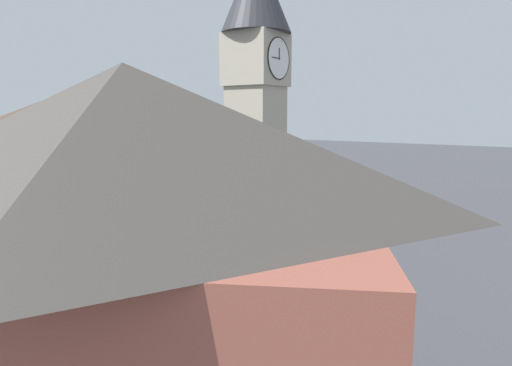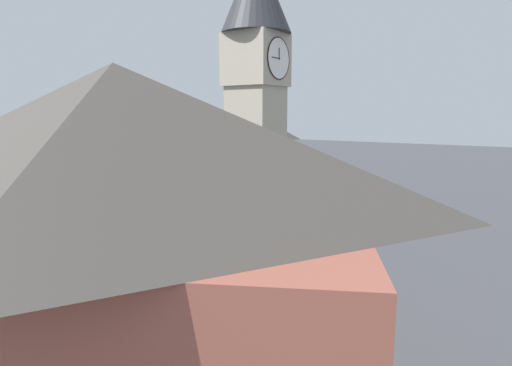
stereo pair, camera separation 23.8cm
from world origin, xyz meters
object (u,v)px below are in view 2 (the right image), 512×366
Objects in this scene: car_silver_kerb at (279,191)px; car_white_side at (94,222)px; pedestrian at (362,268)px; building_shop_left at (60,148)px; car_blue_kerb at (186,295)px; lamp_post at (281,176)px; car_black_far at (33,290)px; clock_tower at (256,73)px; tree at (44,182)px; building_corner_back at (244,146)px; building_terrace_right at (125,305)px; car_red_corner at (248,201)px.

car_silver_kerb is 17.83m from car_white_side.
pedestrian is 31.25m from building_shop_left.
lamp_post is (-16.92, -5.65, 2.50)m from car_blue_kerb.
car_silver_kerb is 26.02m from car_black_far.
clock_tower is 10.11m from lamp_post.
building_corner_back is at bearing -165.59° from tree.
car_blue_kerb is 28.05m from building_shop_left.
clock_tower is at bearing 148.86° from tree.
car_white_side is 7.64m from tree.
building_corner_back is at bearing -147.05° from building_terrace_right.
car_silver_kerb is (-12.26, -5.75, -9.83)m from clock_tower.
car_black_far is at bearing -47.83° from pedestrian.
building_shop_left reaches higher than car_silver_kerb.
clock_tower reaches higher than car_black_far.
building_shop_left is 0.90× the size of building_terrace_right.
building_shop_left is at bearing -123.73° from tree.
building_shop_left is at bearing -90.44° from clock_tower.
building_terrace_right is at bearing 24.73° from lamp_post.
tree is at bearing -114.86° from building_terrace_right.
pedestrian is 15.07m from lamp_post.
car_blue_kerb is 0.46× the size of building_shop_left.
clock_tower is at bearing 17.60° from lamp_post.
building_terrace_right is (13.77, 0.41, 3.58)m from pedestrian.
building_terrace_right reaches higher than tree.
car_red_corner is 0.41× the size of building_terrace_right.
car_black_far is 20.30m from lamp_post.
pedestrian is 0.35× the size of lamp_post.
car_silver_kerb is 0.44× the size of building_shop_left.
building_shop_left reaches higher than lamp_post.
car_white_side is 14.37m from lamp_post.
building_corner_back is (-20.69, -21.93, 3.49)m from pedestrian.
car_white_side is (11.96, -4.58, 0.00)m from car_red_corner.
building_corner_back is 2.55× the size of lamp_post.
car_silver_kerb and car_white_side have the same top height.
clock_tower reaches higher than car_silver_kerb.
building_shop_left is (12.09, -16.39, 4.20)m from car_silver_kerb.
pedestrian is at bearing 45.93° from lamp_post.
tree is at bearing -89.30° from car_blue_kerb.
tree reaches higher than car_white_side.
car_red_corner is 0.92× the size of lamp_post.
building_shop_left reaches higher than tree.
building_shop_left is at bearing -113.38° from car_white_side.
building_shop_left reaches higher than car_blue_kerb.
car_silver_kerb is 0.55× the size of tree.
lamp_post is (-17.04, 4.19, -1.33)m from tree.
lamp_post is (-6.63, -2.10, -7.34)m from clock_tower.
car_white_side is at bearing 8.28° from building_corner_back.
car_red_corner is 0.45× the size of building_shop_left.
clock_tower is 4.08× the size of car_black_far.
building_corner_back is (-34.46, -22.34, -0.08)m from building_terrace_right.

